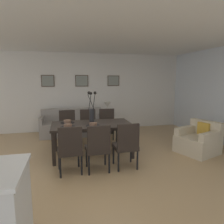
% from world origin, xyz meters
% --- Properties ---
extents(ground_plane, '(9.00, 9.00, 0.00)m').
position_xyz_m(ground_plane, '(0.00, 0.00, 0.00)').
color(ground_plane, tan).
extents(back_wall_panel, '(9.00, 0.10, 2.60)m').
position_xyz_m(back_wall_panel, '(0.00, 3.25, 1.30)').
color(back_wall_panel, silver).
rests_on(back_wall_panel, ground).
extents(ceiling_panel, '(9.00, 7.20, 0.08)m').
position_xyz_m(ceiling_panel, '(0.00, 0.40, 2.64)').
color(ceiling_panel, white).
extents(dining_table, '(1.80, 0.99, 0.74)m').
position_xyz_m(dining_table, '(0.11, 0.72, 0.67)').
color(dining_table, black).
rests_on(dining_table, ground).
extents(dining_chair_near_left, '(0.47, 0.47, 0.92)m').
position_xyz_m(dining_chair_near_left, '(-0.42, -0.17, 0.51)').
color(dining_chair_near_left, black).
rests_on(dining_chair_near_left, ground).
extents(dining_chair_near_right, '(0.45, 0.45, 0.92)m').
position_xyz_m(dining_chair_near_right, '(-0.43, 1.63, 0.51)').
color(dining_chair_near_right, black).
rests_on(dining_chair_near_right, ground).
extents(dining_chair_far_left, '(0.44, 0.44, 0.92)m').
position_xyz_m(dining_chair_far_left, '(0.10, -0.19, 0.51)').
color(dining_chair_far_left, black).
rests_on(dining_chair_far_left, ground).
extents(dining_chair_far_right, '(0.47, 0.47, 0.92)m').
position_xyz_m(dining_chair_far_right, '(0.12, 1.63, 0.51)').
color(dining_chair_far_right, black).
rests_on(dining_chair_far_right, ground).
extents(dining_chair_mid_left, '(0.45, 0.45, 0.92)m').
position_xyz_m(dining_chair_mid_left, '(0.66, -0.17, 0.51)').
color(dining_chair_mid_left, black).
rests_on(dining_chair_mid_left, ground).
extents(dining_chair_mid_right, '(0.45, 0.45, 0.92)m').
position_xyz_m(dining_chair_mid_right, '(0.66, 1.63, 0.51)').
color(dining_chair_mid_right, black).
rests_on(dining_chair_mid_right, ground).
extents(centerpiece_vase, '(0.21, 0.23, 0.73)m').
position_xyz_m(centerpiece_vase, '(0.11, 0.72, 1.02)').
color(centerpiece_vase, '#232326').
rests_on(centerpiece_vase, dining_table).
extents(placemat_near_left, '(0.32, 0.32, 0.01)m').
position_xyz_m(placemat_near_left, '(-0.43, 0.50, 0.74)').
color(placemat_near_left, black).
rests_on(placemat_near_left, dining_table).
extents(bowl_near_left, '(0.17, 0.17, 0.07)m').
position_xyz_m(bowl_near_left, '(-0.43, 0.50, 0.78)').
color(bowl_near_left, brown).
rests_on(bowl_near_left, dining_table).
extents(placemat_near_right, '(0.32, 0.32, 0.01)m').
position_xyz_m(placemat_near_right, '(-0.43, 0.94, 0.74)').
color(placemat_near_right, black).
rests_on(placemat_near_right, dining_table).
extents(bowl_near_right, '(0.17, 0.17, 0.07)m').
position_xyz_m(bowl_near_right, '(-0.43, 0.94, 0.78)').
color(bowl_near_right, brown).
rests_on(bowl_near_right, dining_table).
extents(placemat_far_left, '(0.32, 0.32, 0.01)m').
position_xyz_m(placemat_far_left, '(0.11, 0.50, 0.74)').
color(placemat_far_left, black).
rests_on(placemat_far_left, dining_table).
extents(bowl_far_left, '(0.17, 0.17, 0.07)m').
position_xyz_m(bowl_far_left, '(0.11, 0.50, 0.78)').
color(bowl_far_left, brown).
rests_on(bowl_far_left, dining_table).
extents(sofa, '(1.93, 0.84, 0.80)m').
position_xyz_m(sofa, '(-0.26, 2.64, 0.28)').
color(sofa, gray).
rests_on(sofa, ground).
extents(side_table, '(0.36, 0.36, 0.52)m').
position_xyz_m(side_table, '(0.84, 2.56, 0.26)').
color(side_table, black).
rests_on(side_table, ground).
extents(table_lamp, '(0.22, 0.22, 0.51)m').
position_xyz_m(table_lamp, '(0.84, 2.56, 0.89)').
color(table_lamp, beige).
rests_on(table_lamp, side_table).
extents(armchair, '(1.03, 1.03, 0.75)m').
position_xyz_m(armchair, '(2.60, 0.30, 0.29)').
color(armchair, beige).
rests_on(armchair, ground).
extents(framed_picture_left, '(0.41, 0.03, 0.38)m').
position_xyz_m(framed_picture_left, '(-0.98, 3.18, 1.69)').
color(framed_picture_left, '#473828').
extents(framed_picture_center, '(0.43, 0.03, 0.38)m').
position_xyz_m(framed_picture_center, '(0.11, 3.18, 1.69)').
color(framed_picture_center, '#473828').
extents(framed_picture_right, '(0.41, 0.03, 0.36)m').
position_xyz_m(framed_picture_right, '(1.20, 3.18, 1.69)').
color(framed_picture_right, '#473828').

